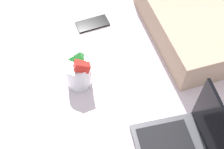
{
  "coord_description": "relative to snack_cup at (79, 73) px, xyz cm",
  "views": [
    {
      "loc": [
        43.0,
        -11.08,
        111.37
      ],
      "look_at": [
        -15.92,
        6.98,
        24.0
      ],
      "focal_mm": 47.49,
      "sensor_mm": 36.0,
      "label": 1
    }
  ],
  "objects": [
    {
      "name": "snack_cup",
      "position": [
        0.0,
        0.0,
        0.0
      ],
      "size": [
        9.35,
        9.0,
        14.59
      ],
      "color": "silver",
      "rests_on": "bed_mattress"
    },
    {
      "name": "bed_mattress",
      "position": [
        20.11,
        4.38,
        -15.13
      ],
      "size": [
        180.0,
        140.0,
        18.0
      ],
      "primitive_type": "cube",
      "color": "silver",
      "rests_on": "ground"
    },
    {
      "name": "cell_phone",
      "position": [
        -28.11,
        12.34,
        -5.73
      ],
      "size": [
        7.72,
        14.42,
        0.8
      ],
      "primitive_type": "cube",
      "rotation": [
        0.0,
        0.0,
        0.07
      ],
      "color": "black",
      "rests_on": "bed_mattress"
    },
    {
      "name": "pillow",
      "position": [
        -11.09,
        52.38,
        0.37
      ],
      "size": [
        52.0,
        36.0,
        13.0
      ],
      "primitive_type": "cube",
      "color": "tan",
      "rests_on": "bed_mattress"
    }
  ]
}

